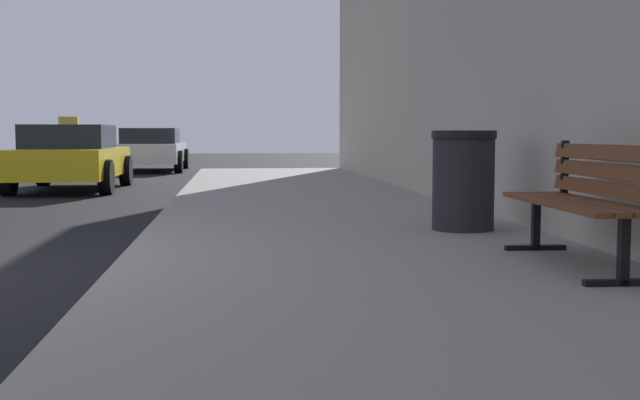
# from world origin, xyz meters

# --- Properties ---
(sidewalk) EXTENTS (4.00, 32.00, 0.15)m
(sidewalk) POSITION_xyz_m (4.00, 0.00, 0.07)
(sidewalk) COLOR gray
(sidewalk) RESTS_ON ground_plane
(bench) EXTENTS (0.54, 1.78, 0.89)m
(bench) POSITION_xyz_m (5.39, -0.60, 0.66)
(bench) COLOR brown
(bench) RESTS_ON sidewalk
(trash_bin) EXTENTS (0.63, 0.63, 0.98)m
(trash_bin) POSITION_xyz_m (5.13, 1.57, 0.64)
(trash_bin) COLOR black
(trash_bin) RESTS_ON sidewalk
(car_yellow) EXTENTS (1.94, 4.14, 1.43)m
(car_yellow) POSITION_xyz_m (-0.27, 9.89, 0.65)
(car_yellow) COLOR yellow
(car_yellow) RESTS_ON ground_plane
(car_white) EXTENTS (1.99, 4.60, 1.27)m
(car_white) POSITION_xyz_m (0.46, 18.03, 0.65)
(car_white) COLOR white
(car_white) RESTS_ON ground_plane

